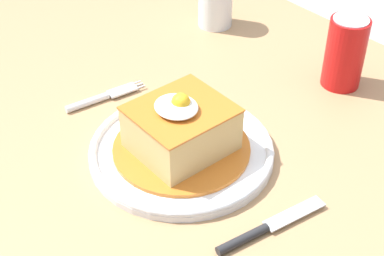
% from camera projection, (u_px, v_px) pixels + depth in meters
% --- Properties ---
extents(dining_table, '(1.38, 0.84, 0.76)m').
position_uv_depth(dining_table, '(205.00, 175.00, 0.97)').
color(dining_table, '#A87F56').
rests_on(dining_table, ground_plane).
extents(main_plate, '(0.27, 0.27, 0.02)m').
position_uv_depth(main_plate, '(181.00, 150.00, 0.84)').
color(main_plate, white).
rests_on(main_plate, dining_table).
extents(sandwich_meal, '(0.20, 0.20, 0.10)m').
position_uv_depth(sandwich_meal, '(181.00, 130.00, 0.82)').
color(sandwich_meal, '#C66B23').
rests_on(sandwich_meal, main_plate).
extents(fork, '(0.03, 0.14, 0.01)m').
position_uv_depth(fork, '(99.00, 98.00, 0.95)').
color(fork, silver).
rests_on(fork, dining_table).
extents(knife, '(0.04, 0.17, 0.01)m').
position_uv_depth(knife, '(258.00, 232.00, 0.72)').
color(knife, '#262628').
rests_on(knife, dining_table).
extents(soda_can, '(0.07, 0.07, 0.12)m').
position_uv_depth(soda_can, '(345.00, 53.00, 0.96)').
color(soda_can, red).
rests_on(soda_can, dining_table).
extents(drinking_glass, '(0.07, 0.07, 0.10)m').
position_uv_depth(drinking_glass, '(215.00, 4.00, 1.14)').
color(drinking_glass, gold).
rests_on(drinking_glass, dining_table).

